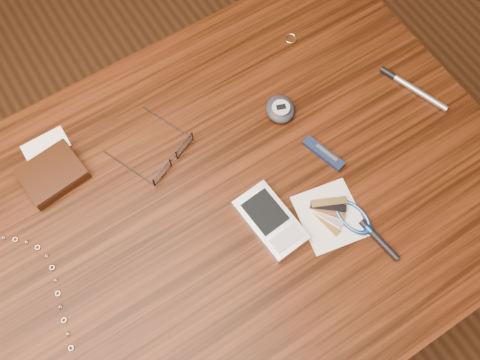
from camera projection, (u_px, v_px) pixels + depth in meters
The scene contains 11 objects.
ground at pixel (227, 296), 1.57m from camera, with size 3.80×3.80×0.00m, color #472814.
desk at pixel (219, 229), 0.97m from camera, with size 1.00×0.70×0.75m.
wallet_and_card at pixel (52, 173), 0.89m from camera, with size 0.11×0.13×0.02m.
eyeglasses at pixel (170, 157), 0.90m from camera, with size 0.14×0.14×0.02m.
gold_ring at pixel (291, 39), 1.01m from camera, with size 0.02×0.02×0.00m, color #DABA6F.
pda_phone at pixel (270, 221), 0.86m from camera, with size 0.08×0.13×0.02m.
pedometer at pixel (280, 109), 0.94m from camera, with size 0.07×0.07×0.02m.
notepad_keys at pixel (341, 216), 0.87m from camera, with size 0.12×0.12×0.01m.
pocket_knife at pixel (324, 153), 0.91m from camera, with size 0.04×0.08×0.01m.
silver_pen at pixel (408, 85), 0.97m from camera, with size 0.06×0.13×0.01m.
black_blue_pen at pixel (378, 238), 0.85m from camera, with size 0.02×0.08×0.01m.
Camera 1 is at (-0.13, -0.27, 1.58)m, focal length 40.00 mm.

